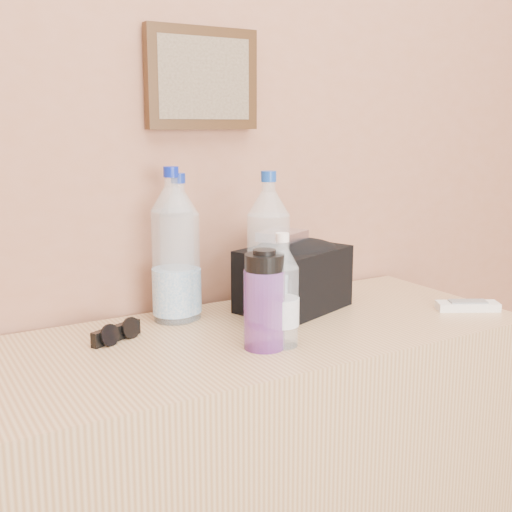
{
  "coord_description": "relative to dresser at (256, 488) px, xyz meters",
  "views": [
    {
      "loc": [
        -0.74,
        0.47,
        1.29
      ],
      "look_at": [
        -0.01,
        1.71,
        0.99
      ],
      "focal_mm": 45.0,
      "sensor_mm": 36.0,
      "label": 1
    }
  ],
  "objects": [
    {
      "name": "nalgene_bottle",
      "position": [
        -0.04,
        -0.11,
        0.51
      ],
      "size": [
        0.09,
        0.09,
        0.22
      ],
      "rotation": [
        0.0,
        0.0,
        0.05
      ],
      "color": "purple",
      "rests_on": "dresser"
    },
    {
      "name": "foil_packet",
      "position": [
        0.15,
        0.13,
        0.6
      ],
      "size": [
        0.14,
        0.13,
        0.02
      ],
      "primitive_type": "cube",
      "rotation": [
        0.0,
        0.0,
        0.47
      ],
      "color": "silver",
      "rests_on": "toiletry_bag"
    },
    {
      "name": "ac_remote",
      "position": [
        0.56,
        -0.13,
        0.42
      ],
      "size": [
        0.16,
        0.12,
        0.02
      ],
      "primitive_type": "cube",
      "rotation": [
        0.0,
        0.0,
        -0.51
      ],
      "color": "silver",
      "rests_on": "dresser"
    },
    {
      "name": "picture_frame",
      "position": [
        0.0,
        0.27,
        0.99
      ],
      "size": [
        0.3,
        0.03,
        0.25
      ],
      "primitive_type": null,
      "color": "#382311",
      "rests_on": "room_shell"
    },
    {
      "name": "pet_large_d",
      "position": [
        0.05,
        0.03,
        0.57
      ],
      "size": [
        0.1,
        0.1,
        0.37
      ],
      "rotation": [
        0.0,
        0.0,
        0.13
      ],
      "color": "silver",
      "rests_on": "dresser"
    },
    {
      "name": "pet_large_b",
      "position": [
        -0.11,
        0.19,
        0.57
      ],
      "size": [
        0.1,
        0.1,
        0.36
      ],
      "rotation": [
        0.0,
        0.0,
        -0.28
      ],
      "color": "silver",
      "rests_on": "dresser"
    },
    {
      "name": "dresser",
      "position": [
        0.0,
        0.0,
        0.0
      ],
      "size": [
        1.3,
        0.54,
        0.81
      ],
      "primitive_type": "cube",
      "color": "tan",
      "rests_on": "ground"
    },
    {
      "name": "toiletry_bag",
      "position": [
        0.18,
        0.11,
        0.5
      ],
      "size": [
        0.32,
        0.27,
        0.18
      ],
      "primitive_type": null,
      "rotation": [
        0.0,
        0.0,
        0.34
      ],
      "color": "black",
      "rests_on": "dresser"
    },
    {
      "name": "sunglasses",
      "position": [
        -0.3,
        0.1,
        0.42
      ],
      "size": [
        0.14,
        0.1,
        0.03
      ],
      "primitive_type": null,
      "rotation": [
        0.0,
        0.0,
        0.42
      ],
      "color": "black",
      "rests_on": "dresser"
    },
    {
      "name": "pet_small",
      "position": [
        -0.0,
        -0.11,
        0.52
      ],
      "size": [
        0.07,
        0.07,
        0.25
      ],
      "rotation": [
        0.0,
        0.0,
        -0.03
      ],
      "color": "white",
      "rests_on": "dresser"
    },
    {
      "name": "pet_large_c",
      "position": [
        -0.13,
        0.18,
        0.57
      ],
      "size": [
        0.1,
        0.1,
        0.38
      ],
      "rotation": [
        0.0,
        0.0,
        0.4
      ],
      "color": "white",
      "rests_on": "dresser"
    }
  ]
}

